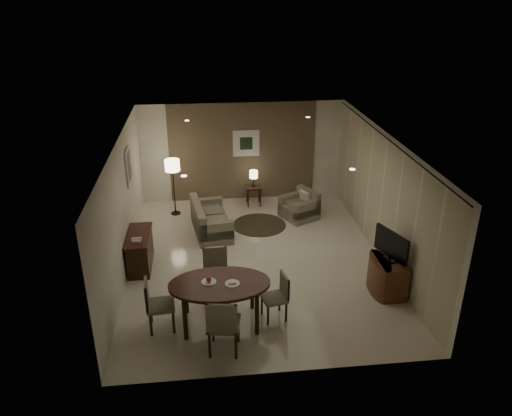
{
  "coord_description": "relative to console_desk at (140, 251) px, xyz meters",
  "views": [
    {
      "loc": [
        -1.09,
        -9.44,
        5.52
      ],
      "look_at": [
        0.0,
        0.2,
        1.15
      ],
      "focal_mm": 35.0,
      "sensor_mm": 36.0,
      "label": 1
    }
  ],
  "objects": [
    {
      "name": "plate_a",
      "position": [
        1.41,
        -2.09,
        0.46
      ],
      "size": [
        0.26,
        0.26,
        0.02
      ],
      "primitive_type": "cylinder",
      "color": "white",
      "rests_on": "dining_table"
    },
    {
      "name": "round_rug",
      "position": [
        2.74,
        1.69,
        -0.37
      ],
      "size": [
        1.34,
        1.34,
        0.01
      ],
      "primitive_type": "cylinder",
      "color": "#3F3523",
      "rests_on": "floor"
    },
    {
      "name": "napkin",
      "position": [
        1.81,
        -2.19,
        0.48
      ],
      "size": [
        0.12,
        0.08,
        0.03
      ],
      "primitive_type": "cube",
      "color": "white",
      "rests_on": "plate_b"
    },
    {
      "name": "downlight_fl",
      "position": [
        1.09,
        1.8,
        2.31
      ],
      "size": [
        0.1,
        0.1,
        0.01
      ],
      "primitive_type": "cylinder",
      "color": "white",
      "rests_on": "ceiling"
    },
    {
      "name": "chair_left",
      "position": [
        0.57,
        -2.17,
        0.1
      ],
      "size": [
        0.5,
        0.5,
        0.96
      ],
      "primitive_type": null,
      "rotation": [
        0.0,
        0.0,
        1.65
      ],
      "color": "#79725D",
      "rests_on": "floor"
    },
    {
      "name": "tv_cabinet",
      "position": [
        4.89,
        -1.5,
        -0.03
      ],
      "size": [
        0.48,
        0.9,
        0.7
      ],
      "primitive_type": null,
      "color": "brown",
      "rests_on": "floor"
    },
    {
      "name": "table_lamp",
      "position": [
        2.74,
        2.99,
        0.4
      ],
      "size": [
        0.22,
        0.22,
        0.5
      ],
      "primitive_type": null,
      "color": "#FFEAC1",
      "rests_on": "side_table"
    },
    {
      "name": "dining_table",
      "position": [
        1.59,
        -2.14,
        0.04
      ],
      "size": [
        1.76,
        1.1,
        0.83
      ],
      "primitive_type": null,
      "color": "#401D14",
      "rests_on": "floor"
    },
    {
      "name": "art_left_canvas",
      "position": [
        -0.21,
        1.2,
        1.48
      ],
      "size": [
        0.01,
        0.46,
        0.64
      ],
      "primitive_type": "cube",
      "color": "gray",
      "rests_on": "wall_left"
    },
    {
      "name": "downlight_nl",
      "position": [
        1.09,
        -1.8,
        2.31
      ],
      "size": [
        0.1,
        0.1,
        0.01
      ],
      "primitive_type": "cylinder",
      "color": "white",
      "rests_on": "ceiling"
    },
    {
      "name": "curtain_wall",
      "position": [
        5.17,
        0.0,
        0.95
      ],
      "size": [
        0.08,
        6.7,
        2.58
      ],
      "primitive_type": null,
      "color": "beige",
      "rests_on": "wall_right"
    },
    {
      "name": "console_desk",
      "position": [
        0.0,
        0.0,
        0.0
      ],
      "size": [
        0.48,
        1.2,
        0.75
      ],
      "primitive_type": null,
      "color": "#401D14",
      "rests_on": "floor"
    },
    {
      "name": "art_left_frame",
      "position": [
        -0.23,
        1.2,
        1.48
      ],
      "size": [
        0.03,
        0.6,
        0.8
      ],
      "primitive_type": "cube",
      "color": "silver",
      "rests_on": "wall_left"
    },
    {
      "name": "side_table",
      "position": [
        2.74,
        2.99,
        -0.11
      ],
      "size": [
        0.41,
        0.41,
        0.53
      ],
      "primitive_type": null,
      "color": "black",
      "rests_on": "floor"
    },
    {
      "name": "art_back_frame",
      "position": [
        2.59,
        3.46,
        1.23
      ],
      "size": [
        0.72,
        0.03,
        0.72
      ],
      "primitive_type": "cube",
      "color": "silver",
      "rests_on": "wall_back"
    },
    {
      "name": "curtain_rod",
      "position": [
        5.17,
        0.0,
        2.27
      ],
      "size": [
        0.03,
        6.8,
        0.03
      ],
      "primitive_type": "cylinder",
      "rotation": [
        1.57,
        0.0,
        0.0
      ],
      "color": "black",
      "rests_on": "wall_right"
    },
    {
      "name": "chair_far",
      "position": [
        1.56,
        -1.39,
        0.12
      ],
      "size": [
        0.5,
        0.5,
        0.99
      ],
      "primitive_type": null,
      "rotation": [
        0.0,
        0.0,
        0.05
      ],
      "color": "#79725D",
      "rests_on": "floor"
    },
    {
      "name": "chair_near",
      "position": [
        1.62,
        -2.86,
        0.15
      ],
      "size": [
        0.59,
        0.59,
        1.06
      ],
      "primitive_type": null,
      "rotation": [
        0.0,
        0.0,
        2.98
      ],
      "color": "#79725D",
      "rests_on": "floor"
    },
    {
      "name": "floor_lamp",
      "position": [
        0.63,
        2.62,
        0.37
      ],
      "size": [
        0.38,
        0.38,
        1.49
      ],
      "primitive_type": null,
      "color": "#FFE5B7",
      "rests_on": "floor"
    },
    {
      "name": "downlight_fr",
      "position": [
        3.89,
        1.8,
        2.31
      ],
      "size": [
        0.1,
        0.1,
        0.01
      ],
      "primitive_type": "cylinder",
      "color": "white",
      "rests_on": "ceiling"
    },
    {
      "name": "plate_b",
      "position": [
        1.81,
        -2.19,
        0.46
      ],
      "size": [
        0.26,
        0.26,
        0.02
      ],
      "primitive_type": "cylinder",
      "color": "white",
      "rests_on": "dining_table"
    },
    {
      "name": "flat_tv",
      "position": [
        4.87,
        -1.5,
        0.65
      ],
      "size": [
        0.36,
        0.85,
        0.6
      ],
      "primitive_type": null,
      "rotation": [
        0.0,
        0.0,
        0.35
      ],
      "color": "black",
      "rests_on": "tv_cabinet"
    },
    {
      "name": "taupe_accent",
      "position": [
        2.49,
        3.48,
        0.98
      ],
      "size": [
        3.96,
        0.03,
        2.7
      ],
      "primitive_type": "cube",
      "color": "brown",
      "rests_on": "wall_back"
    },
    {
      "name": "fruit_apple",
      "position": [
        1.41,
        -2.09,
        0.51
      ],
      "size": [
        0.09,
        0.09,
        0.09
      ],
      "primitive_type": "sphere",
      "color": "#B53B14",
      "rests_on": "plate_a"
    },
    {
      "name": "armchair",
      "position": [
        3.81,
        2.01,
        -0.02
      ],
      "size": [
        1.05,
        1.07,
        0.72
      ],
      "primitive_type": null,
      "rotation": [
        0.0,
        0.0,
        -1.09
      ],
      "color": "#79725D",
      "rests_on": "floor"
    },
    {
      "name": "downlight_nr",
      "position": [
        3.89,
        -1.8,
        2.31
      ],
      "size": [
        0.1,
        0.1,
        0.01
      ],
      "primitive_type": "cylinder",
      "color": "white",
      "rests_on": "ceiling"
    },
    {
      "name": "room_shell",
      "position": [
        2.49,
        0.4,
        0.98
      ],
      "size": [
        5.5,
        7.0,
        2.7
      ],
      "color": "beige",
      "rests_on": "ground"
    },
    {
      "name": "art_back_canvas",
      "position": [
        2.59,
        3.44,
        1.23
      ],
      "size": [
        0.34,
        0.01,
        0.34
      ],
      "primitive_type": "cube",
      "color": "black",
      "rests_on": "wall_back"
    },
    {
      "name": "telephone",
      "position": [
        0.0,
        -0.3,
        0.43
      ],
      "size": [
        0.2,
        0.14,
        0.09
      ],
      "primitive_type": null,
      "color": "white",
      "rests_on": "console_desk"
    },
    {
      "name": "sofa",
      "position": [
        1.55,
        1.46,
        -0.0
      ],
      "size": [
        1.69,
        1.01,
        0.75
      ],
      "primitive_type": null,
      "rotation": [
        0.0,
        0.0,
        1.71
      ],
      "color": "#79725D",
      "rests_on": "floor"
    },
    {
      "name": "chair_right",
      "position": [
        2.55,
        -2.1,
        0.05
      ],
      "size": [
        0.49,
        0.49,
        0.85
      ],
      "primitive_type": null,
      "rotation": [
        0.0,
        0.0,
        -1.37
      ],
      "color": "#79725D",
      "rests_on": "floor"
    }
  ]
}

